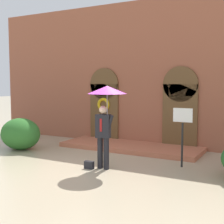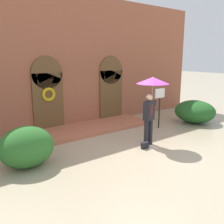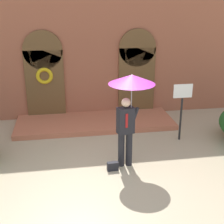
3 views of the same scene
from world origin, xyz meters
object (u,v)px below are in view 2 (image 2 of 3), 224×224
(person_with_umbrella, at_px, (152,91))
(sign_post, at_px, (160,101))
(shrub_left, at_px, (26,147))
(handbag, at_px, (145,145))
(shrub_right, at_px, (195,111))

(person_with_umbrella, xyz_separation_m, sign_post, (1.82, 1.25, -0.75))
(shrub_left, bearing_deg, person_with_umbrella, -11.23)
(sign_post, bearing_deg, person_with_umbrella, -145.61)
(person_with_umbrella, distance_m, sign_post, 2.33)
(handbag, xyz_separation_m, sign_post, (2.27, 1.45, 1.05))
(person_with_umbrella, relative_size, shrub_left, 1.54)
(sign_post, xyz_separation_m, shrub_right, (2.04, -0.38, -0.64))
(person_with_umbrella, distance_m, handbag, 1.87)
(person_with_umbrella, distance_m, shrub_right, 4.20)
(person_with_umbrella, relative_size, sign_post, 1.37)
(handbag, height_order, sign_post, sign_post)
(sign_post, distance_m, shrub_left, 5.94)
(handbag, relative_size, shrub_left, 0.18)
(shrub_left, bearing_deg, sign_post, 4.27)
(handbag, bearing_deg, shrub_right, 11.39)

